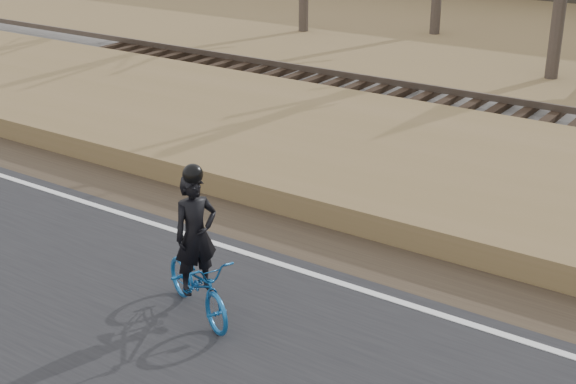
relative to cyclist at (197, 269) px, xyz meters
The scene contains 1 object.
cyclist is the anchor object (origin of this frame).
Camera 1 is at (1.10, -8.47, 5.50)m, focal length 50.00 mm.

